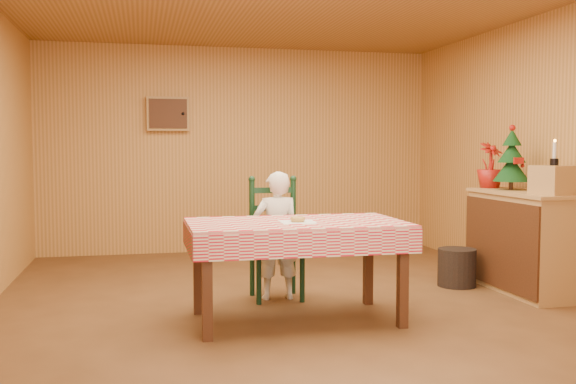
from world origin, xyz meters
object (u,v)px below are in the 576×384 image
object	(u,v)px
dining_table	(296,232)
ladder_chair	(275,241)
christmas_tree	(512,160)
shelf_unit	(524,242)
seated_child	(277,235)
crate	(554,180)
storage_bin	(457,267)

from	to	relation	value
dining_table	ladder_chair	distance (m)	0.81
dining_table	christmas_tree	xyz separation A→B (m)	(2.30, 0.75, 0.52)
christmas_tree	shelf_unit	bearing A→B (deg)	-91.98
seated_child	ladder_chair	bearing A→B (deg)	-90.00
shelf_unit	crate	bearing A→B (deg)	-88.77
dining_table	ladder_chair	world-z (taller)	ladder_chair
seated_child	storage_bin	xyz separation A→B (m)	(1.80, 0.12, -0.38)
ladder_chair	crate	size ratio (longest dim) A/B	3.60
crate	christmas_tree	distance (m)	0.67
dining_table	crate	distance (m)	2.33
shelf_unit	crate	distance (m)	0.71
shelf_unit	crate	size ratio (longest dim) A/B	4.13
dining_table	storage_bin	xyz separation A→B (m)	(1.80, 0.85, -0.51)
ladder_chair	crate	world-z (taller)	crate
crate	christmas_tree	xyz separation A→B (m)	(-0.00, 0.65, 0.16)
ladder_chair	shelf_unit	xyz separation A→B (m)	(2.29, -0.28, -0.04)
shelf_unit	storage_bin	world-z (taller)	shelf_unit
seated_child	christmas_tree	size ratio (longest dim) A/B	1.81
dining_table	ladder_chair	bearing A→B (deg)	90.00
storage_bin	seated_child	bearing A→B (deg)	-176.29
shelf_unit	crate	xyz separation A→B (m)	(0.01, -0.40, 0.59)
seated_child	storage_bin	size ratio (longest dim) A/B	3.10
ladder_chair	storage_bin	xyz separation A→B (m)	(1.80, 0.06, -0.32)
ladder_chair	shelf_unit	distance (m)	2.31
ladder_chair	christmas_tree	bearing A→B (deg)	-0.87
ladder_chair	storage_bin	size ratio (longest dim) A/B	2.98
crate	storage_bin	xyz separation A→B (m)	(-0.50, 0.74, -0.87)
ladder_chair	christmas_tree	world-z (taller)	christmas_tree
ladder_chair	christmas_tree	size ratio (longest dim) A/B	1.74
crate	storage_bin	distance (m)	1.25
ladder_chair	shelf_unit	world-z (taller)	ladder_chair
ladder_chair	storage_bin	bearing A→B (deg)	1.90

